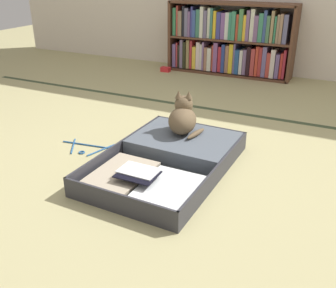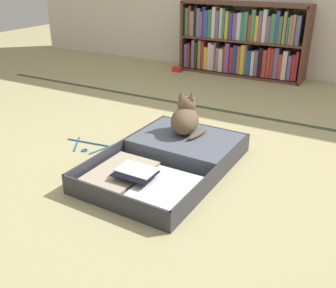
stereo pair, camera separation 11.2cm
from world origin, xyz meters
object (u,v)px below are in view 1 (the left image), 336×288
(open_suitcase, at_px, (173,157))
(black_cat, at_px, (183,118))
(clothes_hanger, at_px, (87,148))
(small_red_pouch, at_px, (166,69))
(bookshelf, at_px, (229,41))

(open_suitcase, bearing_deg, black_cat, 99.05)
(black_cat, relative_size, clothes_hanger, 0.72)
(open_suitcase, bearing_deg, small_red_pouch, 117.06)
(clothes_hanger, distance_m, small_red_pouch, 2.06)
(bookshelf, xyz_separation_m, clothes_hanger, (-0.24, -2.24, -0.35))
(clothes_hanger, bearing_deg, open_suitcase, 4.44)
(bookshelf, height_order, open_suitcase, bookshelf)
(open_suitcase, relative_size, small_red_pouch, 10.15)
(black_cat, xyz_separation_m, small_red_pouch, (-0.97, 1.74, -0.18))
(small_red_pouch, bearing_deg, open_suitcase, -62.94)
(black_cat, xyz_separation_m, clothes_hanger, (-0.56, -0.28, -0.20))
(clothes_hanger, bearing_deg, small_red_pouch, 101.61)
(open_suitcase, xyz_separation_m, small_red_pouch, (-1.01, 1.97, -0.02))
(bookshelf, distance_m, open_suitcase, 2.24)
(bookshelf, distance_m, black_cat, 1.99)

